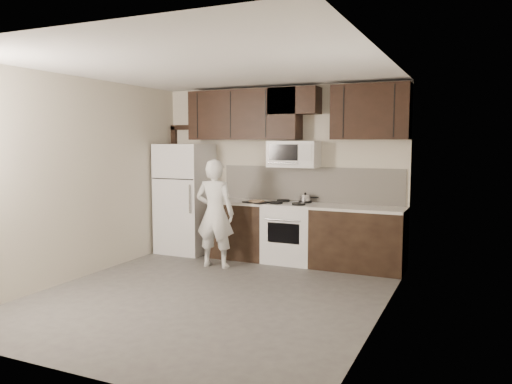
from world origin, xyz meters
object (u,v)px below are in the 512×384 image
Objects in this scene: stove at (291,232)px; refrigerator at (185,198)px; person at (215,213)px; microwave at (294,154)px.

refrigerator is (-1.85, -0.05, 0.44)m from stove.
refrigerator is 1.13× the size of person.
microwave is 0.42× the size of refrigerator.
microwave reaches higher than stove.
refrigerator reaches higher than person.
person is (-0.91, -0.85, -0.85)m from microwave.
stove is at bearing 1.51° from refrigerator.
microwave is at bearing 5.15° from refrigerator.
stove is at bearing -89.90° from microwave.
stove is at bearing -148.27° from person.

